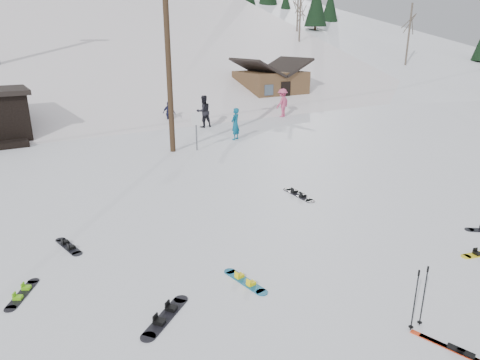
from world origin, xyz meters
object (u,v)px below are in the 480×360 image
hero_snowboard (245,281)px  hero_skis (461,352)px  utility_pole (168,51)px  cabin (270,87)px

hero_snowboard → hero_skis: bearing=-161.1°
utility_pole → hero_snowboard: 13.11m
utility_pole → hero_skis: utility_pole is taller
utility_pole → cabin: (13.00, 10.00, -3.20)m
utility_pole → cabin: size_ratio=1.67×
cabin → hero_snowboard: size_ratio=3.89×
hero_snowboard → hero_skis: size_ratio=0.81×
utility_pole → cabin: 16.71m
cabin → hero_snowboard: cabin is taller
utility_pole → cabin: utility_pole is taller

